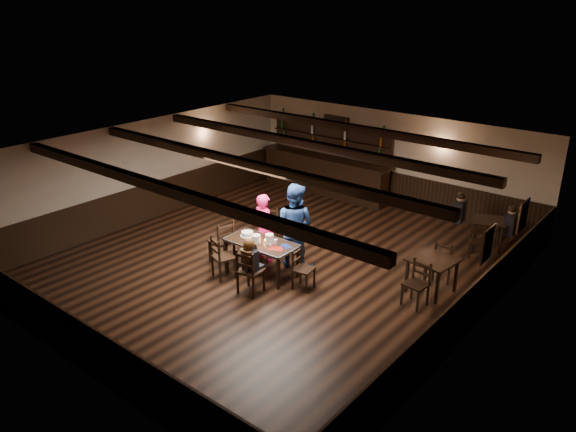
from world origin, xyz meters
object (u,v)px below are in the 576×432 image
Objects in this scene: dining_table at (261,245)px; woman_pink at (264,228)px; cake at (247,234)px; man_blue at (294,225)px; chair_near_left at (220,254)px; bar_counter at (326,169)px; chair_near_right at (248,269)px.

dining_table is 1.01× the size of woman_pink.
dining_table is 5.03× the size of cake.
man_blue is (0.68, 0.24, 0.16)m from woman_pink.
chair_near_left is at bearing -126.55° from dining_table.
chair_near_left reaches higher than cake.
woman_pink is 5.06m from bar_counter.
dining_table is 1.64× the size of chair_near_right.
man_blue is (0.30, 0.76, 0.30)m from dining_table.
chair_near_right is at bearing 124.72° from woman_pink.
man_blue is at bearing -62.49° from bar_counter.
bar_counter reaches higher than man_blue.
bar_counter is (-1.61, 5.25, -0.07)m from cake.
man_blue reaches higher than cake.
woman_pink reaches higher than dining_table.
woman_pink reaches higher than cake.
woman_pink reaches higher than chair_near_right.
chair_near_left is 6.21m from bar_counter.
woman_pink is at bearing 7.54° from man_blue.
chair_near_right is 1.61m from woman_pink.
bar_counter is at bearing 107.07° from cake.
chair_near_right reaches higher than chair_near_left.
woman_pink is 0.83× the size of man_blue.
woman_pink is 0.37× the size of bar_counter.
bar_counter is at bearing -74.22° from man_blue.
woman_pink is at bearing -70.57° from bar_counter.
man_blue is at bearing 68.39° from dining_table.
cake is at bearing 174.62° from dining_table.
bar_counter is (-2.47, 6.16, 0.15)m from chair_near_right.
bar_counter reaches higher than dining_table.
dining_table is at bearing 56.66° from man_blue.
cake is at bearing 83.29° from chair_near_left.
man_blue is (-0.11, 1.62, 0.39)m from chair_near_right.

